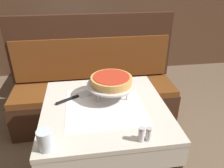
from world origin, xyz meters
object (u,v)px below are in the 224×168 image
at_px(condiment_caddy, 64,35).
at_px(dining_table_rear, 72,47).
at_px(pizza_pan_stand, 111,85).
at_px(deep_dish_pizza, 111,80).
at_px(salt_shaker, 141,134).
at_px(water_glass_near, 45,140).
at_px(pepper_shaker, 149,134).
at_px(booth_bench, 95,94).
at_px(pizza_server, 75,97).
at_px(dining_table_front, 105,119).

bearing_deg(condiment_caddy, dining_table_rear, -18.54).
bearing_deg(pizza_pan_stand, deep_dish_pizza, 90.00).
distance_m(salt_shaker, condiment_caddy, 2.11).
height_order(dining_table_rear, salt_shaker, salt_shaker).
relative_size(water_glass_near, pepper_shaker, 1.43).
distance_m(booth_bench, pizza_server, 0.84).
bearing_deg(salt_shaker, water_glass_near, 178.35).
bearing_deg(condiment_caddy, pizza_server, -84.59).
relative_size(water_glass_near, condiment_caddy, 0.72).
relative_size(pizza_server, salt_shaker, 3.20).
relative_size(dining_table_front, booth_bench, 0.48).
height_order(water_glass_near, pepper_shaker, water_glass_near).
distance_m(dining_table_front, water_glass_near, 0.51).
distance_m(pizza_pan_stand, salt_shaker, 0.48).
distance_m(deep_dish_pizza, pepper_shaker, 0.50).
height_order(dining_table_rear, pizza_pan_stand, pizza_pan_stand).
bearing_deg(pepper_shaker, pizza_server, 128.05).
xyz_separation_m(pizza_pan_stand, pizza_server, (-0.26, 0.03, -0.09)).
relative_size(dining_table_front, dining_table_rear, 1.06).
distance_m(water_glass_near, pepper_shaker, 0.53).
bearing_deg(dining_table_rear, salt_shaker, -78.71).
height_order(dining_table_front, pizza_server, pizza_server).
height_order(pizza_pan_stand, deep_dish_pizza, deep_dish_pizza).
height_order(dining_table_rear, condiment_caddy, condiment_caddy).
height_order(deep_dish_pizza, pizza_server, deep_dish_pizza).
height_order(pizza_pan_stand, salt_shaker, pizza_pan_stand).
bearing_deg(booth_bench, salt_shaker, -82.11).
relative_size(dining_table_rear, booth_bench, 0.45).
relative_size(dining_table_rear, condiment_caddy, 5.16).
relative_size(booth_bench, salt_shaker, 20.91).
xyz_separation_m(dining_table_front, pizza_pan_stand, (0.06, 0.11, 0.20)).
xyz_separation_m(pizza_server, water_glass_near, (-0.14, -0.48, 0.05)).
bearing_deg(water_glass_near, dining_table_rear, 87.51).
bearing_deg(dining_table_rear, condiment_caddy, 161.46).
height_order(dining_table_rear, pepper_shaker, pepper_shaker).
bearing_deg(pizza_server, dining_table_front, -35.58).
xyz_separation_m(booth_bench, pizza_pan_stand, (0.08, -0.74, 0.50)).
distance_m(dining_table_rear, water_glass_near, 2.02).
distance_m(deep_dish_pizza, water_glass_near, 0.61).
relative_size(booth_bench, pizza_pan_stand, 5.05).
bearing_deg(dining_table_rear, dining_table_front, -81.44).
height_order(booth_bench, salt_shaker, booth_bench).
bearing_deg(dining_table_rear, pepper_shaker, -77.62).
xyz_separation_m(dining_table_front, booth_bench, (-0.01, 0.85, -0.30)).
bearing_deg(water_glass_near, pizza_pan_stand, 48.61).
bearing_deg(dining_table_front, salt_shaker, -66.74).
bearing_deg(deep_dish_pizza, booth_bench, 95.90).
distance_m(pizza_pan_stand, deep_dish_pizza, 0.04).
bearing_deg(deep_dish_pizza, pepper_shaker, -74.39).
xyz_separation_m(water_glass_near, salt_shaker, (0.49, -0.01, -0.01)).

